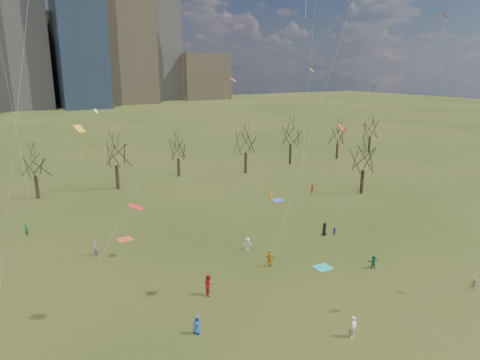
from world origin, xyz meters
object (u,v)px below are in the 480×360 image
blanket_teal (323,267)px  blanket_crimson (125,239)px  person_0 (197,325)px  person_4 (270,259)px  person_2 (209,284)px  blanket_navy (278,200)px  person_1 (354,327)px

blanket_teal → blanket_crimson: same height
blanket_teal → person_0: (-15.55, -3.69, 0.74)m
person_0 → person_4: size_ratio=0.84×
person_0 → person_4: (11.02, 6.52, 0.14)m
blanket_teal → person_2: bearing=175.2°
blanket_navy → person_4: (-13.59, -17.97, 0.88)m
blanket_crimson → blanket_navy: bearing=8.4°
person_4 → person_2: bearing=44.3°
blanket_navy → person_1: (-14.74, -30.71, 0.83)m
person_2 → person_4: person_2 is taller
blanket_crimson → person_4: (10.63, -14.41, 0.88)m
blanket_teal → person_0: bearing=-166.7°
blanket_crimson → person_0: (-0.40, -20.94, 0.74)m
blanket_teal → blanket_crimson: bearing=131.3°
blanket_crimson → person_2: 16.50m
blanket_crimson → person_1: person_1 is taller
blanket_navy → person_4: person_4 is taller
blanket_teal → blanket_navy: size_ratio=1.00×
blanket_teal → person_1: 11.44m
blanket_navy → person_0: (-24.62, -24.49, 0.74)m
person_4 → person_0: bearing=61.7°
blanket_crimson → person_0: size_ratio=1.06×
person_0 → person_2: 5.78m
blanket_navy → blanket_crimson: 24.48m
blanket_navy → person_0: person_0 is taller
blanket_crimson → person_0: person_0 is taller
blanket_teal → blanket_crimson: size_ratio=1.00×
person_2 → person_4: (7.70, 1.80, -0.08)m
person_0 → person_2: person_2 is taller
blanket_teal → blanket_navy: (9.07, 20.80, 0.00)m
person_0 → person_1: 11.67m
blanket_crimson → person_2: size_ratio=0.82×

